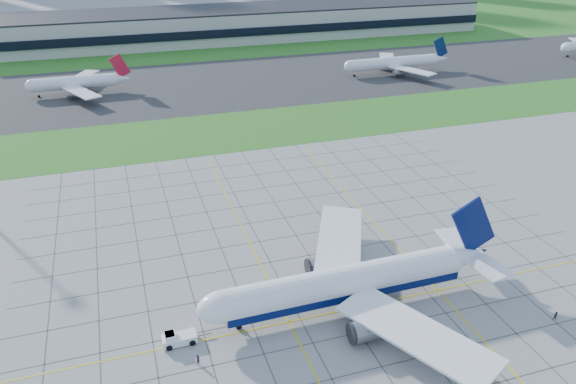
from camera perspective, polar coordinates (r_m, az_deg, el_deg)
The scene contains 12 objects.
ground at distance 99.62m, azimuth 5.33°, elevation -11.18°, with size 1400.00×1400.00×0.00m, color gray.
grass_median at distance 175.94m, azimuth -6.11°, elevation 6.17°, with size 700.00×35.00×0.04m, color #337421.
asphalt_taxiway at distance 227.56m, azimuth -9.15°, elevation 10.70°, with size 700.00×75.00×0.04m, color #383838.
grass_far at distance 334.06m, azimuth -12.45°, elevation 15.44°, with size 700.00×145.00×0.04m, color #337421.
apron_markings at distance 108.01m, azimuth 3.25°, elevation -7.73°, with size 120.00×130.00×0.03m.
terminal at distance 314.85m, azimuth -4.49°, elevation 16.77°, with size 260.00×43.00×15.80m.
airliner at distance 96.41m, azimuth 5.96°, elevation -9.19°, with size 54.48×55.22×17.15m.
pushback_tug at distance 92.43m, azimuth -11.15°, elevation -14.36°, with size 7.92×2.85×2.20m.
crew_near at distance 88.42m, azimuth -9.12°, elevation -16.48°, with size 0.66×0.43×1.80m, color black.
crew_far at distance 105.20m, azimuth 25.58°, elevation -11.27°, with size 0.76×0.59×1.56m, color black.
distant_jet_1 at distance 225.43m, azimuth -20.66°, elevation 10.38°, with size 35.22×42.66×14.08m.
distant_jet_2 at distance 245.17m, azimuth 10.76°, elevation 12.79°, with size 45.48×42.66×14.08m.
Camera 1 is at (-32.79, -71.86, 60.70)m, focal length 35.00 mm.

